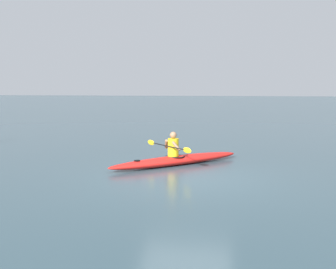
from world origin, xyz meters
name	(u,v)px	position (x,y,z in m)	size (l,w,h in m)	color
ground_plane	(186,179)	(0.00, 0.00, 0.00)	(160.00, 160.00, 0.00)	#334C56
kayak	(177,160)	(0.47, -1.94, 0.15)	(4.02, 3.65, 0.29)	red
kayaker	(173,146)	(0.59, -1.83, 0.62)	(1.62, 1.83, 0.77)	yellow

